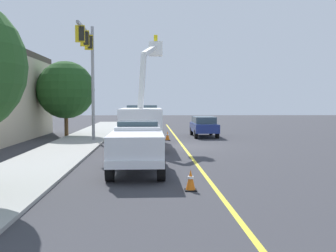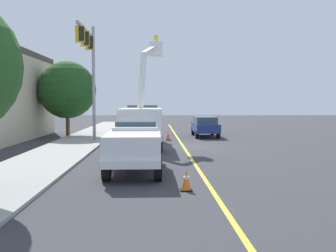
% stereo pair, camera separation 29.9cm
% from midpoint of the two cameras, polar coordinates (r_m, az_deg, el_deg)
% --- Properties ---
extents(ground, '(120.00, 120.00, 0.00)m').
position_cam_midpoint_polar(ground, '(25.61, 1.91, -3.03)').
color(ground, '#38383D').
extents(sidewalk_far_side, '(60.08, 5.27, 0.12)m').
position_cam_midpoint_polar(sidewalk_far_side, '(26.05, -14.35, -2.89)').
color(sidewalk_far_side, '#9E9E99').
rests_on(sidewalk_far_side, ground).
extents(lane_centre_stripe, '(49.98, 1.56, 0.01)m').
position_cam_midpoint_polar(lane_centre_stripe, '(25.61, 1.91, -3.02)').
color(lane_centre_stripe, yellow).
rests_on(lane_centre_stripe, ground).
extents(utility_bucket_truck, '(8.27, 2.78, 7.34)m').
position_cam_midpoint_polar(utility_bucket_truck, '(25.53, -4.18, 0.59)').
color(utility_bucket_truck, white).
rests_on(utility_bucket_truck, ground).
extents(service_pickup_truck, '(5.66, 2.32, 2.06)m').
position_cam_midpoint_polar(service_pickup_truck, '(16.27, -5.06, -2.86)').
color(service_pickup_truck, white).
rests_on(service_pickup_truck, ground).
extents(passing_minivan, '(4.85, 2.06, 1.69)m').
position_cam_midpoint_polar(passing_minivan, '(33.00, 4.97, 0.13)').
color(passing_minivan, navy).
rests_on(passing_minivan, ground).
extents(traffic_cone_leading, '(0.40, 0.40, 0.71)m').
position_cam_midpoint_polar(traffic_cone_leading, '(13.03, 2.65, -7.90)').
color(traffic_cone_leading, black).
rests_on(traffic_cone_leading, ground).
extents(traffic_cone_mid_front, '(0.40, 0.40, 0.70)m').
position_cam_midpoint_polar(traffic_cone_mid_front, '(29.80, -0.36, -1.44)').
color(traffic_cone_mid_front, black).
rests_on(traffic_cone_mid_front, ground).
extents(traffic_signal_mast, '(6.05, 0.66, 8.36)m').
position_cam_midpoint_polar(traffic_signal_mast, '(27.48, -11.74, 9.53)').
color(traffic_signal_mast, gray).
rests_on(traffic_signal_mast, ground).
extents(street_tree_right, '(4.79, 4.79, 6.32)m').
position_cam_midpoint_polar(street_tree_right, '(33.91, -14.91, 5.10)').
color(street_tree_right, brown).
rests_on(street_tree_right, ground).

